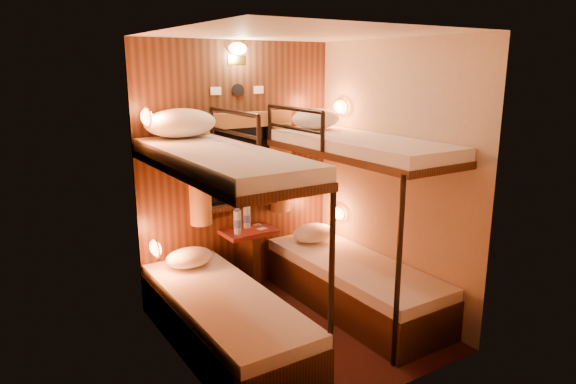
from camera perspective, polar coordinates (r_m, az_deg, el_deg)
floor at (r=4.50m, az=1.13°, el=-14.97°), size 2.10×2.10×0.00m
ceiling at (r=3.95m, az=1.30°, el=17.20°), size 2.10×2.10×0.00m
wall_back at (r=4.95m, az=-5.59°, el=2.48°), size 2.40×0.00×2.40m
wall_front at (r=3.27m, az=11.52°, el=-3.64°), size 2.40×0.00×2.40m
wall_left at (r=3.62m, az=-12.07°, el=-1.99°), size 0.00×2.40×2.40m
wall_right at (r=4.68m, az=11.43°, el=1.62°), size 0.00×2.40×2.40m
back_panel at (r=4.93m, az=-5.51°, el=2.45°), size 2.00×0.03×2.40m
bunk_left at (r=4.02m, az=-7.21°, el=-9.87°), size 0.72×1.90×1.82m
bunk_right at (r=4.68m, az=7.34°, el=-6.41°), size 0.72×1.90×1.82m
window at (r=4.91m, az=-5.34°, el=2.17°), size 1.00×0.12×0.79m
curtains at (r=4.87m, az=-5.18°, el=3.06°), size 1.10×0.22×1.00m
back_fixtures at (r=4.81m, az=-5.61°, el=14.70°), size 0.54×0.09×0.48m
reading_lamps at (r=4.64m, az=-3.62°, el=2.26°), size 2.00×0.20×1.25m
table at (r=4.99m, az=-4.32°, el=-6.77°), size 0.50×0.34×0.66m
bottle_left at (r=4.78m, az=-5.64°, el=-3.35°), size 0.08×0.08×0.26m
bottle_right at (r=4.94m, az=-4.59°, el=-2.80°), size 0.07×0.07×0.25m
sachet_a at (r=4.92m, az=-2.90°, el=-4.11°), size 0.10×0.08×0.01m
sachet_b at (r=5.06m, az=-3.48°, el=-3.64°), size 0.08×0.06×0.01m
pillow_lower_left at (r=4.60m, az=-10.90°, el=-7.16°), size 0.42×0.30×0.17m
pillow_lower_right at (r=5.15m, az=2.83°, el=-4.56°), size 0.45×0.32×0.17m
pillow_upper_left at (r=4.38m, az=-11.87°, el=7.51°), size 0.61×0.43×0.24m
pillow_upper_right at (r=4.90m, az=3.12°, el=8.13°), size 0.49×0.35×0.19m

